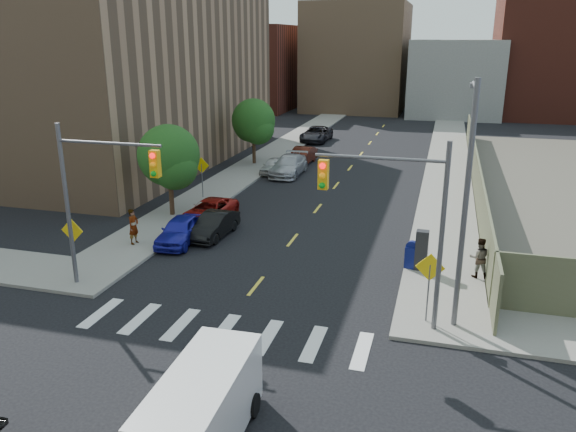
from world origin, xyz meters
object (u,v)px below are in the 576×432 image
Objects in this scene: parked_car_blue at (180,230)px; cargo_van at (204,406)px; parked_car_maroon at (302,156)px; payphone at (421,250)px; parked_car_black at (214,225)px; parked_car_silver at (289,165)px; parked_car_grey at (316,134)px; parked_car_white at (274,166)px; pedestrian_west at (133,226)px; mailbox at (411,255)px; pedestrian_east at (479,258)px; parked_car_red at (210,211)px.

parked_car_blue is 15.56m from cargo_van.
parked_car_maroon is 23.64m from payphone.
parked_car_black is 0.75× the size of parked_car_silver.
parked_car_blue is 0.74× the size of parked_car_grey.
parked_car_white is 17.66m from pedestrian_west.
parked_car_blue is 31.39m from parked_car_grey.
parked_car_silver is 19.74m from mailbox.
parked_car_grey is 1.15× the size of cargo_van.
pedestrian_west reaches higher than parked_car_silver.
parked_car_black is 2.15× the size of pedestrian_west.
mailbox is at bearing 173.12° from payphone.
pedestrian_east is at bearing 58.81° from cargo_van.
parked_car_red is at bearing 121.55° from parked_car_black.
mailbox is 0.53m from payphone.
parked_car_silver is at bearing -2.99° from pedestrian_west.
parked_car_white is (-1.30, 15.06, -0.04)m from parked_car_black.
parked_car_blue is 0.95× the size of parked_car_maroon.
parked_car_blue is 20.44m from parked_car_maroon.
parked_car_red is at bearing 85.26° from parked_car_blue.
parked_car_silver reaches higher than parked_car_maroon.
parked_car_red is 2.48× the size of pedestrian_east.
pedestrian_west is at bearing -109.87° from parked_car_red.
mailbox is at bearing -16.98° from parked_car_red.
parked_car_red is at bearing 111.21° from cargo_van.
cargo_van reaches higher than pedestrian_west.
parked_car_grey reaches higher than parked_car_red.
parked_car_white is at bearing 1.30° from pedestrian_west.
cargo_van is at bearing -74.11° from parked_car_white.
parked_car_silver is at bearing 99.79° from cargo_van.
parked_car_white is 1.96× the size of pedestrian_west.
cargo_van is (6.10, -29.90, 0.38)m from parked_car_silver.
parked_car_white is 0.75× the size of cargo_van.
parked_car_white is 31.03m from cargo_van.
parked_car_grey is at bearing 92.08° from parked_car_white.
payphone reaches higher than parked_car_grey.
payphone is at bearing -67.89° from parked_car_grey.
payphone reaches higher than parked_car_silver.
parked_car_red is 15.40m from pedestrian_east.
cargo_van is 2.62× the size of pedestrian_west.
payphone reaches higher than parked_car_blue.
pedestrian_west reaches higher than parked_car_grey.
cargo_van is (6.10, -34.08, 0.43)m from parked_car_maroon.
pedestrian_east is at bearing -53.56° from parked_car_maroon.
parked_car_black is 16.27m from cargo_van.
parked_car_maroon is (1.30, 3.95, 0.10)m from parked_car_white.
parked_car_black is 1.10× the size of parked_car_white.
payphone is at bearing 68.06° from cargo_van.
parked_car_silver is at bearing 80.68° from parked_car_blue.
parked_car_silver is 1.46× the size of parked_car_white.
parked_car_grey is (-1.30, 15.16, 0.01)m from parked_car_silver.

